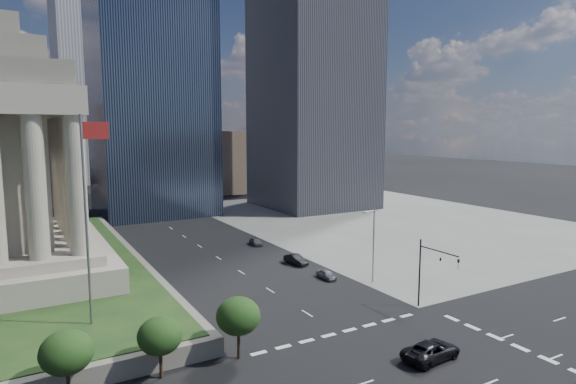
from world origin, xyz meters
TOP-DOWN VIEW (x-y plane):
  - ground at (0.00, 100.00)m, footprint 500.00×500.00m
  - sidewalk_ne at (46.00, 60.00)m, footprint 68.00×90.00m
  - flagpole at (-21.83, 24.00)m, footprint 2.52×0.24m
  - midrise_glass at (2.00, 95.00)m, footprint 26.00×26.00m
  - highrise_ne at (42.00, 85.00)m, footprint 26.00×28.00m
  - building_filler_ne at (32.00, 130.00)m, footprint 20.00×30.00m
  - building_filler_nw at (-30.00, 130.00)m, footprint 24.00×30.00m
  - traffic_signal_ne at (12.50, 13.70)m, footprint 0.30×5.74m
  - street_lamp_north at (13.33, 25.00)m, footprint 2.13×0.22m
  - pickup_truck at (3.97, 5.31)m, footprint 6.11×3.23m
  - parked_sedan_near at (9.00, 29.44)m, footprint 1.48×3.59m
  - parked_sedan_mid at (9.00, 37.76)m, footprint 4.61×2.16m
  - parked_sedan_far at (9.00, 51.89)m, footprint 2.00×4.01m

SIDE VIEW (x-z plane):
  - ground at x=0.00m, z-range 0.00..0.00m
  - sidewalk_ne at x=46.00m, z-range 0.00..0.03m
  - parked_sedan_near at x=9.00m, z-range 0.00..1.22m
  - parked_sedan_far at x=9.00m, z-range 0.00..1.31m
  - parked_sedan_mid at x=9.00m, z-range 0.00..1.46m
  - pickup_truck at x=3.97m, z-range 0.00..1.64m
  - traffic_signal_ne at x=12.50m, z-range 1.25..9.25m
  - street_lamp_north at x=13.33m, z-range 0.66..10.66m
  - building_filler_ne at x=32.00m, z-range 0.00..20.00m
  - flagpole at x=-21.83m, z-range 3.11..23.11m
  - building_filler_nw at x=-30.00m, z-range 0.00..28.00m
  - midrise_glass at x=2.00m, z-range 0.00..60.00m
  - highrise_ne at x=42.00m, z-range 0.00..100.00m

